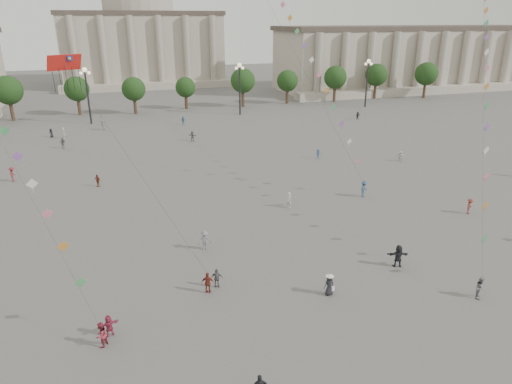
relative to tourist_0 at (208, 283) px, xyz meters
name	(u,v)px	position (x,y,z in m)	size (l,w,h in m)	color
ground	(307,325)	(5.45, -5.82, -0.84)	(360.00, 360.00, 0.00)	#585552
hall_east	(417,58)	(80.45, 88.08, 7.58)	(84.00, 26.22, 17.20)	#ADA391
hall_central	(141,35)	(5.45, 123.40, 13.39)	(48.30, 34.30, 35.50)	#ADA391
tree_row	(163,87)	(5.45, 72.18, 4.55)	(137.12, 5.12, 8.00)	#3B2C1D
lamp_post_mid_west	(86,85)	(-9.55, 64.18, 6.51)	(2.00, 0.90, 10.65)	#262628
lamp_post_mid_east	(240,79)	(20.45, 64.18, 6.51)	(2.00, 0.90, 10.65)	#262628
lamp_post_far_east	(368,74)	(50.45, 64.18, 6.51)	(2.00, 0.90, 10.65)	#262628
person_crowd_0	(183,121)	(7.35, 57.86, -0.02)	(0.96, 0.40, 1.64)	#36597A
person_crowd_3	(398,256)	(15.67, -0.90, 0.12)	(1.79, 0.57, 1.93)	#212227
person_crowd_4	(103,125)	(-7.31, 58.05, 0.08)	(1.71, 0.55, 1.85)	#BBBCB7
person_crowd_6	(205,240)	(1.13, 6.72, 0.07)	(1.17, 0.68, 1.82)	slate
person_crowd_7	(400,156)	(33.21, 24.70, -0.10)	(1.38, 0.44, 1.49)	silver
person_crowd_8	(470,206)	(29.07, 6.24, -0.01)	(1.07, 0.61, 1.65)	maroon
person_crowd_9	(358,115)	(41.99, 52.54, -0.09)	(1.39, 0.44, 1.50)	black
person_crowd_10	(64,133)	(-13.70, 53.34, 0.10)	(0.69, 0.45, 1.89)	beige
person_crowd_12	(192,136)	(6.90, 45.16, 0.00)	(1.56, 0.50, 1.68)	slate
person_crowd_13	(289,200)	(11.74, 13.46, 0.04)	(0.64, 0.42, 1.76)	beige
person_crowd_16	(63,143)	(-13.38, 46.50, 0.00)	(0.98, 0.41, 1.68)	slate
person_crowd_17	(12,174)	(-18.17, 31.85, 0.08)	(1.19, 0.69, 1.85)	maroon
person_crowd_19	(51,133)	(-15.84, 55.00, -0.10)	(0.73, 0.47, 1.49)	black
person_crowd_20	(318,154)	(22.45, 29.25, -0.09)	(0.97, 0.56, 1.51)	#36507B
person_crowd_21	(97,180)	(-8.02, 26.63, -0.07)	(0.91, 0.38, 1.55)	brown
tourist_0	(208,283)	(0.00, 0.00, 0.00)	(0.99, 0.41, 1.68)	maroon
tourist_2	(109,326)	(-7.06, -2.92, -0.09)	(1.39, 0.44, 1.50)	#A12B47
tourist_3	(217,278)	(0.81, 0.54, -0.06)	(0.92, 0.38, 1.56)	#59585D
kite_flyer_0	(101,335)	(-7.54, -3.87, 0.02)	(0.83, 0.65, 1.72)	maroon
kite_flyer_1	(364,189)	(21.03, 13.83, 0.13)	(1.25, 0.72, 1.93)	#2E4B69
kite_flyer_2	(480,288)	(18.80, -6.60, -0.01)	(0.81, 0.63, 1.66)	slate
hat_person	(329,284)	(8.46, -2.94, 0.03)	(0.86, 0.61, 1.69)	black
dragon_kite	(68,75)	(-7.93, 4.00, 14.82)	(5.12, 2.72, 17.37)	red
kite_train_east	(486,22)	(34.48, 14.17, 17.93)	(29.49, 38.30, 58.76)	#3F3F3F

